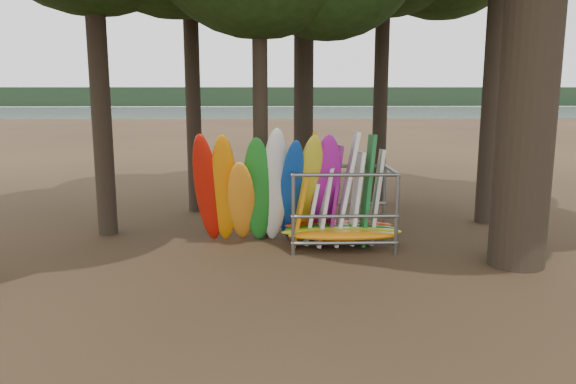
{
  "coord_description": "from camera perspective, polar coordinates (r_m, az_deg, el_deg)",
  "views": [
    {
      "loc": [
        -0.98,
        -12.05,
        3.93
      ],
      "look_at": [
        -0.61,
        1.5,
        1.4
      ],
      "focal_mm": 35.0,
      "sensor_mm": 36.0,
      "label": 1
    }
  ],
  "objects": [
    {
      "name": "lake",
      "position": [
        72.16,
        -0.77,
        7.45
      ],
      "size": [
        160.0,
        160.0,
        0.0
      ],
      "primitive_type": "plane",
      "color": "gray",
      "rests_on": "ground"
    },
    {
      "name": "kayak_row",
      "position": [
        13.93,
        -2.2,
        0.08
      ],
      "size": [
        3.73,
        2.05,
        3.15
      ],
      "color": "#B71509",
      "rests_on": "ground"
    },
    {
      "name": "far_shore",
      "position": [
        122.07,
        -1.1,
        9.67
      ],
      "size": [
        160.0,
        4.0,
        4.0
      ],
      "primitive_type": "cube",
      "color": "black",
      "rests_on": "ground"
    },
    {
      "name": "ground",
      "position": [
        12.71,
        2.97,
        -7.45
      ],
      "size": [
        120.0,
        120.0,
        0.0
      ],
      "primitive_type": "plane",
      "color": "#47331E",
      "rests_on": "ground"
    },
    {
      "name": "storage_rack",
      "position": [
        14.0,
        5.42,
        -1.8
      ],
      "size": [
        2.99,
        1.54,
        2.92
      ],
      "color": "slate",
      "rests_on": "ground"
    }
  ]
}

